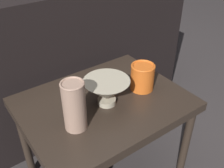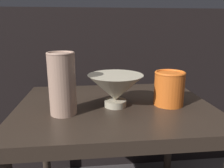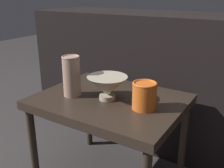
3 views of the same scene
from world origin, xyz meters
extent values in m
cube|color=#2D231C|center=(0.00, 0.00, 0.45)|extent=(0.67, 0.52, 0.04)
cylinder|color=#2D231C|center=(-0.30, -0.23, 0.22)|extent=(0.04, 0.04, 0.43)
cylinder|color=#2D231C|center=(-0.30, 0.23, 0.22)|extent=(0.04, 0.04, 0.43)
cylinder|color=#2D231C|center=(0.30, 0.23, 0.22)|extent=(0.04, 0.04, 0.43)
cube|color=black|center=(0.00, 0.57, 0.41)|extent=(1.61, 0.50, 0.82)
cylinder|color=#B2A88E|center=(0.00, -0.02, 0.48)|extent=(0.07, 0.07, 0.02)
cone|color=#B2A88E|center=(0.00, -0.02, 0.54)|extent=(0.18, 0.18, 0.09)
cylinder|color=tan|center=(-0.17, -0.07, 0.57)|extent=(0.08, 0.08, 0.19)
torus|color=tan|center=(-0.17, -0.07, 0.66)|extent=(0.08, 0.08, 0.01)
cylinder|color=orange|center=(0.19, -0.02, 0.53)|extent=(0.10, 0.10, 0.11)
torus|color=orange|center=(0.19, -0.02, 0.58)|extent=(0.10, 0.10, 0.01)
camera|label=1|loc=(-0.47, -0.71, 1.13)|focal=42.00mm
camera|label=2|loc=(-0.09, -0.72, 0.73)|focal=35.00mm
camera|label=3|loc=(0.61, -0.95, 0.94)|focal=42.00mm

